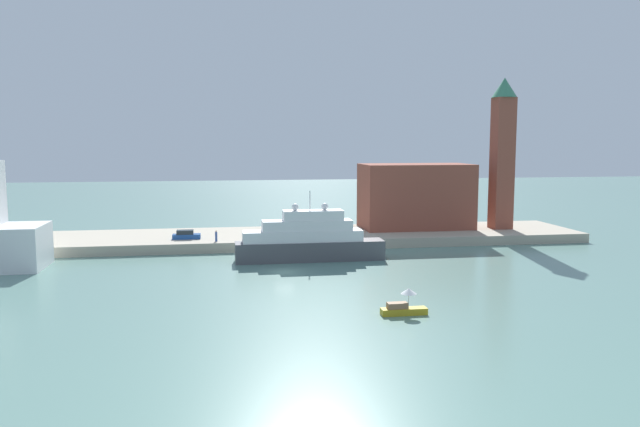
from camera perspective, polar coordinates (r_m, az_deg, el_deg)
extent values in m
plane|color=slate|center=(84.85, -3.28, -5.39)|extent=(400.00, 400.00, 0.00)
cube|color=#ADA38E|center=(109.40, -4.66, -2.24)|extent=(110.00, 18.41, 1.61)
cube|color=#4C4C51|center=(92.83, -0.92, -3.42)|extent=(22.05, 3.86, 2.90)
cube|color=white|center=(92.31, -1.60, -2.05)|extent=(17.64, 3.55, 1.63)
cube|color=white|center=(92.18, -1.19, -1.08)|extent=(13.23, 3.24, 1.52)
cube|color=white|center=(92.12, -0.65, -0.15)|extent=(8.82, 2.93, 1.46)
cylinder|color=silver|center=(91.82, -0.92, 1.19)|extent=(0.16, 0.16, 2.88)
sphere|color=white|center=(92.25, 0.43, 0.64)|extent=(1.03, 1.03, 1.03)
sphere|color=white|center=(91.62, -2.29, 0.59)|extent=(1.03, 1.03, 1.03)
cube|color=#B7991E|center=(65.19, 7.66, -8.83)|extent=(4.74, 1.26, 0.69)
cube|color=#8C6647|center=(64.82, 7.06, -8.32)|extent=(2.08, 1.01, 0.60)
cylinder|color=#B2B2B2|center=(65.04, 8.07, -7.89)|extent=(0.06, 0.06, 1.47)
cone|color=white|center=(64.80, 8.09, -7.01)|extent=(1.63, 1.63, 0.57)
cube|color=brown|center=(116.84, 8.71, 1.58)|extent=(19.93, 10.44, 11.81)
cube|color=brown|center=(119.06, 16.26, 4.38)|extent=(3.47, 3.47, 23.81)
cone|color=#387A5B|center=(119.37, 16.48, 10.95)|extent=(4.51, 4.51, 3.53)
cube|color=#1E4C99|center=(105.33, -12.06, -2.06)|extent=(4.54, 1.82, 0.77)
cube|color=#262D33|center=(105.24, -12.20, -1.67)|extent=(2.73, 1.64, 0.67)
cylinder|color=#334C8C|center=(101.58, -9.44, -2.10)|extent=(0.36, 0.36, 1.54)
sphere|color=tan|center=(101.45, -9.45, -1.61)|extent=(0.24, 0.24, 0.24)
cylinder|color=black|center=(101.33, -4.32, -2.31)|extent=(0.43, 0.43, 0.65)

